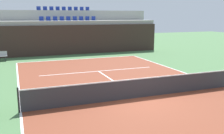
{
  "coord_description": "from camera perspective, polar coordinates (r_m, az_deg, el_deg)",
  "views": [
    {
      "loc": [
        -5.48,
        -10.71,
        3.97
      ],
      "look_at": [
        -0.64,
        2.0,
        1.2
      ],
      "focal_mm": 41.15,
      "sensor_mm": 36.0,
      "label": 1
    }
  ],
  "objects": [
    {
      "name": "tennis_net",
      "position": [
        12.52,
        6.02,
        -4.6
      ],
      "size": [
        11.08,
        0.08,
        1.07
      ],
      "color": "black",
      "rests_on": "court_surface"
    },
    {
      "name": "court_surface",
      "position": [
        12.67,
        5.97,
        -6.79
      ],
      "size": [
        11.0,
        24.0,
        0.01
      ],
      "primitive_type": "cube",
      "color": "brown",
      "rests_on": "ground_plane"
    },
    {
      "name": "baseline_far",
      "position": [
        23.65,
        -7.15,
        1.78
      ],
      "size": [
        11.0,
        0.1,
        0.0
      ],
      "primitive_type": "cube",
      "color": "white",
      "rests_on": "court_surface"
    },
    {
      "name": "seating_row_lower",
      "position": [
        27.81,
        -9.63,
        10.39
      ],
      "size": [
        5.97,
        0.44,
        0.44
      ],
      "color": "navy",
      "rests_on": "stands_tier_lower"
    },
    {
      "name": "service_line_far",
      "position": [
        18.4,
        -3.02,
        -0.93
      ],
      "size": [
        8.26,
        0.1,
        0.0
      ],
      "primitive_type": "cube",
      "color": "white",
      "rests_on": "court_surface"
    },
    {
      "name": "back_wall",
      "position": [
        26.5,
        -8.87,
        5.99
      ],
      "size": [
        18.93,
        0.3,
        2.98
      ],
      "primitive_type": "cube",
      "color": "#33231E",
      "rests_on": "ground_plane"
    },
    {
      "name": "stands_tier_lower",
      "position": [
        27.8,
        -9.47,
        6.65
      ],
      "size": [
        18.93,
        2.4,
        3.38
      ],
      "primitive_type": "cube",
      "color": "#9E9E99",
      "rests_on": "ground_plane"
    },
    {
      "name": "ground_plane",
      "position": [
        12.67,
        5.97,
        -6.81
      ],
      "size": [
        80.0,
        80.0,
        0.0
      ],
      "primitive_type": "plane",
      "color": "#477042"
    },
    {
      "name": "stands_tier_upper",
      "position": [
        30.12,
        -10.43,
        8.0
      ],
      "size": [
        18.93,
        2.4,
        4.46
      ],
      "primitive_type": "cube",
      "color": "#9E9E99",
      "rests_on": "ground_plane"
    },
    {
      "name": "seating_row_upper",
      "position": [
        30.17,
        -10.62,
        12.47
      ],
      "size": [
        5.97,
        0.44,
        0.44
      ],
      "color": "navy",
      "rests_on": "stands_tier_upper"
    },
    {
      "name": "sideline_left",
      "position": [
        11.42,
        -19.63,
        -9.46
      ],
      "size": [
        0.1,
        24.0,
        0.0
      ],
      "primitive_type": "cube",
      "color": "white",
      "rests_on": "court_surface"
    },
    {
      "name": "centre_service_line",
      "position": [
        15.47,
        0.63,
        -3.32
      ],
      "size": [
        0.1,
        6.4,
        0.0
      ],
      "primitive_type": "cube",
      "color": "white",
      "rests_on": "court_surface"
    }
  ]
}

